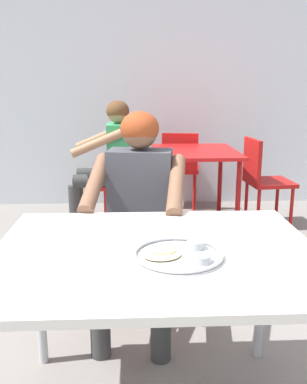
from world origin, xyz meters
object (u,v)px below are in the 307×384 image
(diner_foreground, at_px, (138,203))
(chair_red_right, at_px, (262,176))
(thali_tray, at_px, (179,254))
(chair_red_far, at_px, (180,165))
(chair_red_left, at_px, (134,177))
(patron_background, at_px, (108,154))
(chair_foreground, at_px, (142,226))
(table_background_red, at_px, (195,160))
(table_foreground, at_px, (156,267))

(diner_foreground, distance_m, chair_red_right, 2.07)
(diner_foreground, bearing_deg, thali_tray, -80.55)
(chair_red_right, relative_size, chair_red_far, 1.01)
(chair_red_left, relative_size, patron_background, 0.72)
(chair_foreground, bearing_deg, diner_foreground, -96.66)
(thali_tray, height_order, table_background_red, thali_tray)
(thali_tray, bearing_deg, table_foreground, 133.98)
(chair_foreground, distance_m, table_background_red, 1.55)
(thali_tray, height_order, patron_background, patron_background)
(table_background_red, bearing_deg, table_foreground, -101.39)
(thali_tray, relative_size, chair_foreground, 0.36)
(thali_tray, relative_size, chair_red_far, 0.38)
(chair_red_left, bearing_deg, chair_red_right, 1.42)
(chair_foreground, height_order, chair_red_right, chair_foreground)
(table_foreground, height_order, chair_red_right, chair_red_right)
(table_foreground, xyz_separation_m, table_background_red, (0.48, 2.40, -0.03))
(chair_red_left, relative_size, chair_red_right, 1.02)
(chair_foreground, bearing_deg, chair_red_right, 51.64)
(table_foreground, distance_m, diner_foreground, 0.72)
(diner_foreground, relative_size, table_background_red, 1.32)
(thali_tray, xyz_separation_m, patron_background, (-0.38, 2.48, -0.04))
(thali_tray, bearing_deg, chair_red_left, 93.58)
(table_foreground, bearing_deg, table_background_red, 78.61)
(chair_red_left, height_order, chair_red_far, chair_red_left)
(table_background_red, height_order, chair_red_right, chair_red_right)
(chair_foreground, xyz_separation_m, patron_background, (-0.28, 1.45, 0.20))
(table_background_red, bearing_deg, chair_red_left, -177.40)
(diner_foreground, xyz_separation_m, chair_red_right, (1.18, 1.69, -0.22))
(table_foreground, distance_m, chair_red_left, 2.38)
(diner_foreground, bearing_deg, patron_background, 98.52)
(chair_red_far, bearing_deg, patron_background, -138.12)
(thali_tray, bearing_deg, chair_red_right, 67.10)
(table_background_red, xyz_separation_m, chair_red_right, (0.64, 0.00, -0.16))
(table_foreground, relative_size, chair_red_far, 1.42)
(diner_foreground, distance_m, patron_background, 1.70)
(patron_background, bearing_deg, chair_foreground, -79.16)
(diner_foreground, height_order, chair_red_far, diner_foreground)
(table_background_red, distance_m, patron_background, 0.80)
(thali_tray, height_order, chair_red_far, chair_red_far)
(chair_red_right, bearing_deg, chair_red_left, -178.58)
(diner_foreground, distance_m, table_background_red, 1.77)
(table_background_red, relative_size, chair_red_far, 1.08)
(table_background_red, height_order, patron_background, patron_background)
(chair_foreground, distance_m, chair_red_left, 1.43)
(chair_red_far, relative_size, patron_background, 0.70)
(thali_tray, relative_size, patron_background, 0.26)
(table_background_red, height_order, chair_red_left, chair_red_left)
(chair_red_left, height_order, chair_red_right, chair_red_left)
(chair_foreground, distance_m, diner_foreground, 0.31)
(chair_red_left, distance_m, patron_background, 0.32)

